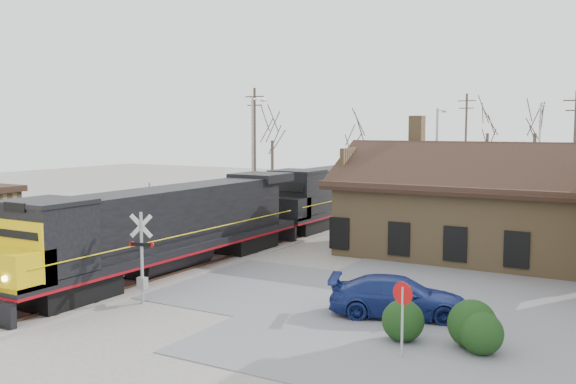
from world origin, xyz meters
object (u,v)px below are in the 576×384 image
object	(u,v)px
depot	(475,213)
locomotive_lead	(161,228)
locomotive_trailing	(340,192)
parked_car	(399,297)

from	to	relation	value
depot	locomotive_lead	world-z (taller)	depot
locomotive_lead	locomotive_trailing	bearing A→B (deg)	90.00
locomotive_trailing	parked_car	distance (m)	24.38
locomotive_lead	locomotive_trailing	world-z (taller)	locomotive_lead
depot	parked_car	distance (m)	13.38
depot	parked_car	xyz separation A→B (m)	(0.42, -13.27, -1.64)
depot	locomotive_lead	bearing A→B (deg)	-133.62
depot	locomotive_lead	size ratio (longest dim) A/B	0.76
depot	locomotive_trailing	bearing A→B (deg)	147.43
locomotive_lead	parked_car	distance (m)	12.52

